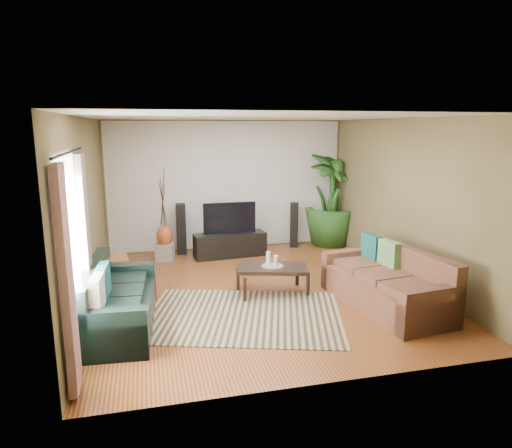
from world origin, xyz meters
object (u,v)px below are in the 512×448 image
object	(u,v)px
potted_plant	(331,199)
sofa_left	(120,297)
speaker_right	(294,225)
speaker_left	(181,229)
television	(229,218)
vase	(164,236)
side_table	(113,272)
coffee_table	(272,280)
sofa_right	(385,278)
pedestal	(165,252)
tv_stand	(230,245)

from	to	relation	value
potted_plant	sofa_left	bearing A→B (deg)	-141.91
speaker_right	speaker_left	bearing A→B (deg)	-162.96
sofa_left	speaker_left	distance (m)	3.54
television	speaker_left	xyz separation A→B (m)	(-0.93, 0.41, -0.27)
television	sofa_left	bearing A→B (deg)	-123.73
vase	side_table	size ratio (longest dim) A/B	0.85
coffee_table	television	world-z (taller)	television
sofa_right	speaker_right	xyz separation A→B (m)	(-0.21, 3.53, 0.06)
television	vase	world-z (taller)	television
speaker_left	side_table	bearing A→B (deg)	-124.23
vase	side_table	distance (m)	1.65
pedestal	side_table	bearing A→B (deg)	-122.60
pedestal	vase	bearing A→B (deg)	0.00
sofa_left	television	xyz separation A→B (m)	(1.98, 2.97, 0.36)
vase	potted_plant	bearing A→B (deg)	6.17
coffee_table	speaker_right	world-z (taller)	speaker_right
speaker_right	side_table	size ratio (longest dim) A/B	1.92
speaker_left	sofa_right	bearing A→B (deg)	-52.55
tv_stand	pedestal	xyz separation A→B (m)	(-1.29, 0.04, -0.07)
coffee_table	speaker_left	xyz separation A→B (m)	(-1.19, 2.64, 0.30)
speaker_left	speaker_right	bearing A→B (deg)	0.75
sofa_left	vase	size ratio (longest dim) A/B	4.42
television	speaker_left	size ratio (longest dim) A/B	1.01
pedestal	potted_plant	bearing A→B (deg)	6.17
coffee_table	television	xyz separation A→B (m)	(-0.26, 2.22, 0.57)
sofa_right	vase	bearing A→B (deg)	-143.62
coffee_table	side_table	size ratio (longest dim) A/B	2.14
sofa_right	vase	size ratio (longest dim) A/B	4.87
sofa_right	speaker_left	world-z (taller)	speaker_left
television	speaker_right	distance (m)	1.58
speaker_right	side_table	distance (m)	4.07
coffee_table	television	size ratio (longest dim) A/B	1.02
speaker_right	vase	distance (m)	2.80
coffee_table	side_table	bearing A→B (deg)	175.47
potted_plant	vase	distance (m)	3.68
sofa_left	speaker_left	world-z (taller)	speaker_left
sofa_right	vase	world-z (taller)	sofa_right
coffee_table	speaker_left	bearing A→B (deg)	129.43
sofa_left	speaker_left	bearing A→B (deg)	-13.23
pedestal	vase	size ratio (longest dim) A/B	0.78
speaker_left	vase	distance (m)	0.53
vase	pedestal	bearing A→B (deg)	0.00
potted_plant	vase	bearing A→B (deg)	-173.83
coffee_table	potted_plant	world-z (taller)	potted_plant
sofa_right	television	distance (m)	3.57
sofa_right	speaker_left	distance (m)	4.40
tv_stand	pedestal	distance (m)	1.29
sofa_left	potted_plant	size ratio (longest dim) A/B	0.93
speaker_left	vase	world-z (taller)	speaker_left
sofa_left	side_table	world-z (taller)	sofa_left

